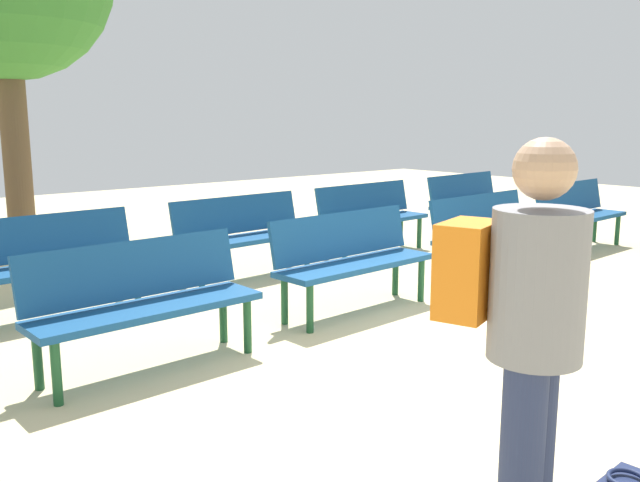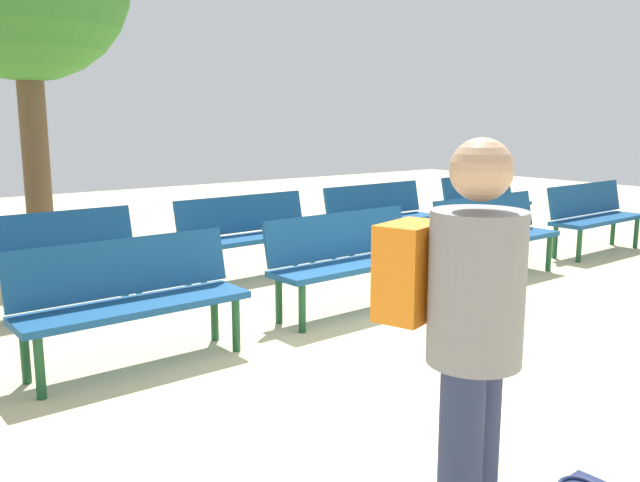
{
  "view_description": "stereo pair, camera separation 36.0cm",
  "coord_description": "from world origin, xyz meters",
  "px_view_note": "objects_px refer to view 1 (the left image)",
  "views": [
    {
      "loc": [
        -4.1,
        -2.74,
        1.72
      ],
      "look_at": [
        0.0,
        2.08,
        0.55
      ],
      "focal_mm": 37.89,
      "sensor_mm": 36.0,
      "label": 1
    },
    {
      "loc": [
        -3.82,
        -2.96,
        1.72
      ],
      "look_at": [
        0.0,
        2.08,
        0.55
      ],
      "focal_mm": 37.89,
      "sensor_mm": 36.0,
      "label": 2
    }
  ],
  "objects_px": {
    "bench_r0_c4": "(577,211)",
    "bench_r1_c2": "(244,231)",
    "bench_r0_c2": "(351,255)",
    "bench_r0_c3": "(487,229)",
    "bench_r1_c3": "(370,213)",
    "bench_r1_c1": "(49,258)",
    "bench_r1_c4": "(469,199)",
    "bench_r0_c1": "(143,297)",
    "visitor_with_backpack": "(525,334)"
  },
  "relations": [
    {
      "from": "bench_r0_c2",
      "to": "bench_r1_c3",
      "type": "height_order",
      "value": "same"
    },
    {
      "from": "bench_r0_c4",
      "to": "bench_r1_c1",
      "type": "distance_m",
      "value": 6.45
    },
    {
      "from": "bench_r0_c4",
      "to": "bench_r1_c2",
      "type": "xyz_separation_m",
      "value": [
        -4.2,
        1.51,
        0.0
      ]
    },
    {
      "from": "bench_r0_c3",
      "to": "bench_r0_c4",
      "type": "xyz_separation_m",
      "value": [
        2.09,
        0.1,
        0.0
      ]
    },
    {
      "from": "bench_r0_c4",
      "to": "bench_r0_c2",
      "type": "bearing_deg",
      "value": -179.55
    },
    {
      "from": "bench_r0_c2",
      "to": "bench_r0_c4",
      "type": "relative_size",
      "value": 1.0
    },
    {
      "from": "bench_r0_c1",
      "to": "bench_r1_c3",
      "type": "xyz_separation_m",
      "value": [
        4.03,
        1.87,
        0.0
      ]
    },
    {
      "from": "visitor_with_backpack",
      "to": "bench_r0_c3",
      "type": "bearing_deg",
      "value": -159.99
    },
    {
      "from": "bench_r1_c1",
      "to": "bench_r1_c4",
      "type": "relative_size",
      "value": 0.99
    },
    {
      "from": "bench_r1_c3",
      "to": "bench_r0_c3",
      "type": "bearing_deg",
      "value": -88.55
    },
    {
      "from": "bench_r0_c4",
      "to": "bench_r1_c3",
      "type": "xyz_separation_m",
      "value": [
        -2.21,
        1.6,
        0.0
      ]
    },
    {
      "from": "bench_r1_c3",
      "to": "visitor_with_backpack",
      "type": "height_order",
      "value": "visitor_with_backpack"
    },
    {
      "from": "bench_r1_c1",
      "to": "visitor_with_backpack",
      "type": "distance_m",
      "value": 4.62
    },
    {
      "from": "bench_r1_c1",
      "to": "bench_r0_c2",
      "type": "bearing_deg",
      "value": -39.4
    },
    {
      "from": "bench_r0_c2",
      "to": "bench_r0_c3",
      "type": "bearing_deg",
      "value": -0.21
    },
    {
      "from": "bench_r1_c2",
      "to": "bench_r1_c4",
      "type": "relative_size",
      "value": 0.99
    },
    {
      "from": "bench_r1_c4",
      "to": "bench_r0_c2",
      "type": "bearing_deg",
      "value": -159.53
    },
    {
      "from": "bench_r0_c4",
      "to": "bench_r1_c1",
      "type": "relative_size",
      "value": 1.0
    },
    {
      "from": "bench_r0_c2",
      "to": "bench_r1_c2",
      "type": "relative_size",
      "value": 1.0
    },
    {
      "from": "bench_r0_c3",
      "to": "bench_r1_c1",
      "type": "height_order",
      "value": "same"
    },
    {
      "from": "bench_r0_c4",
      "to": "bench_r0_c1",
      "type": "bearing_deg",
      "value": -179.41
    },
    {
      "from": "bench_r0_c1",
      "to": "bench_r1_c3",
      "type": "bearing_deg",
      "value": 23.74
    },
    {
      "from": "bench_r0_c1",
      "to": "bench_r0_c2",
      "type": "height_order",
      "value": "same"
    },
    {
      "from": "bench_r0_c4",
      "to": "bench_r1_c2",
      "type": "height_order",
      "value": "same"
    },
    {
      "from": "bench_r1_c3",
      "to": "bench_r1_c1",
      "type": "bearing_deg",
      "value": 179.75
    },
    {
      "from": "bench_r0_c3",
      "to": "bench_r1_c4",
      "type": "height_order",
      "value": "same"
    },
    {
      "from": "bench_r0_c2",
      "to": "bench_r1_c2",
      "type": "distance_m",
      "value": 1.68
    },
    {
      "from": "bench_r1_c1",
      "to": "bench_r1_c3",
      "type": "xyz_separation_m",
      "value": [
        4.08,
        0.16,
        0.0
      ]
    },
    {
      "from": "bench_r1_c3",
      "to": "bench_r1_c2",
      "type": "bearing_deg",
      "value": -179.97
    },
    {
      "from": "bench_r0_c1",
      "to": "bench_r1_c4",
      "type": "xyz_separation_m",
      "value": [
        6.19,
        1.98,
        0.0
      ]
    },
    {
      "from": "bench_r0_c3",
      "to": "bench_r1_c1",
      "type": "xyz_separation_m",
      "value": [
        -4.19,
        1.54,
        0.0
      ]
    },
    {
      "from": "bench_r0_c3",
      "to": "bench_r1_c2",
      "type": "height_order",
      "value": "same"
    },
    {
      "from": "bench_r0_c1",
      "to": "bench_r1_c2",
      "type": "xyz_separation_m",
      "value": [
        2.03,
        1.78,
        0.0
      ]
    },
    {
      "from": "bench_r0_c3",
      "to": "bench_r1_c3",
      "type": "height_order",
      "value": "same"
    },
    {
      "from": "bench_r0_c4",
      "to": "bench_r1_c2",
      "type": "bearing_deg",
      "value": 158.34
    },
    {
      "from": "bench_r0_c2",
      "to": "bench_r1_c2",
      "type": "xyz_separation_m",
      "value": [
        -0.01,
        1.68,
        0.0
      ]
    },
    {
      "from": "bench_r0_c2",
      "to": "bench_r1_c4",
      "type": "height_order",
      "value": "same"
    },
    {
      "from": "bench_r0_c1",
      "to": "bench_r0_c4",
      "type": "bearing_deg",
      "value": 1.35
    },
    {
      "from": "visitor_with_backpack",
      "to": "bench_r1_c4",
      "type": "bearing_deg",
      "value": -158.49
    },
    {
      "from": "bench_r1_c3",
      "to": "bench_r1_c4",
      "type": "distance_m",
      "value": 2.17
    },
    {
      "from": "bench_r1_c4",
      "to": "bench_r0_c4",
      "type": "bearing_deg",
      "value": -92.34
    },
    {
      "from": "bench_r0_c1",
      "to": "bench_r0_c4",
      "type": "height_order",
      "value": "same"
    },
    {
      "from": "bench_r0_c1",
      "to": "bench_r1_c4",
      "type": "bearing_deg",
      "value": 16.59
    },
    {
      "from": "bench_r0_c1",
      "to": "bench_r0_c3",
      "type": "bearing_deg",
      "value": 1.17
    },
    {
      "from": "bench_r0_c3",
      "to": "bench_r1_c3",
      "type": "relative_size",
      "value": 1.0
    },
    {
      "from": "bench_r0_c4",
      "to": "bench_r1_c1",
      "type": "bearing_deg",
      "value": 165.2
    },
    {
      "from": "bench_r0_c2",
      "to": "bench_r1_c4",
      "type": "bearing_deg",
      "value": 22.31
    },
    {
      "from": "bench_r0_c1",
      "to": "bench_r1_c1",
      "type": "xyz_separation_m",
      "value": [
        -0.05,
        1.71,
        0.0
      ]
    },
    {
      "from": "bench_r0_c2",
      "to": "bench_r1_c2",
      "type": "height_order",
      "value": "same"
    },
    {
      "from": "visitor_with_backpack",
      "to": "bench_r1_c2",
      "type": "bearing_deg",
      "value": -129.44
    }
  ]
}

